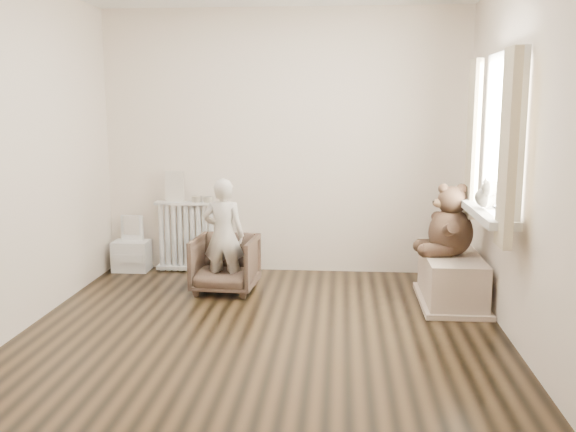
# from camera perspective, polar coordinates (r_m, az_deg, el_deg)

# --- Properties ---
(floor) EXTENTS (3.60, 3.60, 0.01)m
(floor) POSITION_cam_1_polar(r_m,az_deg,el_deg) (4.89, -2.22, -10.17)
(floor) COLOR black
(floor) RESTS_ON ground
(back_wall) EXTENTS (3.60, 0.02, 2.60)m
(back_wall) POSITION_cam_1_polar(r_m,az_deg,el_deg) (6.39, -0.34, 6.53)
(back_wall) COLOR white
(back_wall) RESTS_ON ground
(front_wall) EXTENTS (3.60, 0.02, 2.60)m
(front_wall) POSITION_cam_1_polar(r_m,az_deg,el_deg) (2.84, -6.81, 2.15)
(front_wall) COLOR white
(front_wall) RESTS_ON ground
(left_wall) EXTENTS (0.02, 3.60, 2.60)m
(left_wall) POSITION_cam_1_polar(r_m,az_deg,el_deg) (5.15, -22.71, 4.93)
(left_wall) COLOR white
(left_wall) RESTS_ON ground
(right_wall) EXTENTS (0.02, 3.60, 2.60)m
(right_wall) POSITION_cam_1_polar(r_m,az_deg,el_deg) (4.74, 19.90, 4.74)
(right_wall) COLOR white
(right_wall) RESTS_ON ground
(window) EXTENTS (0.03, 0.90, 1.10)m
(window) POSITION_cam_1_polar(r_m,az_deg,el_deg) (5.01, 18.67, 6.78)
(window) COLOR white
(window) RESTS_ON right_wall
(window_sill) EXTENTS (0.22, 1.10, 0.06)m
(window_sill) POSITION_cam_1_polar(r_m,az_deg,el_deg) (5.05, 17.32, 0.24)
(window_sill) COLOR silver
(window_sill) RESTS_ON right_wall
(curtain_left) EXTENTS (0.06, 0.26, 1.30)m
(curtain_left) POSITION_cam_1_polar(r_m,az_deg,el_deg) (4.43, 18.99, 5.64)
(curtain_left) COLOR beige
(curtain_left) RESTS_ON right_wall
(curtain_right) EXTENTS (0.06, 0.26, 1.30)m
(curtain_right) POSITION_cam_1_polar(r_m,az_deg,el_deg) (5.54, 16.13, 6.55)
(curtain_right) COLOR beige
(curtain_right) RESTS_ON right_wall
(radiator) EXTENTS (0.68, 0.13, 0.71)m
(radiator) POSITION_cam_1_polar(r_m,az_deg,el_deg) (6.55, -8.76, -1.54)
(radiator) COLOR silver
(radiator) RESTS_ON floor
(paper_doll) EXTENTS (0.19, 0.02, 0.31)m
(paper_doll) POSITION_cam_1_polar(r_m,az_deg,el_deg) (6.51, -10.05, 2.61)
(paper_doll) COLOR beige
(paper_doll) RESTS_ON radiator
(tin_a) EXTENTS (0.10, 0.10, 0.06)m
(tin_a) POSITION_cam_1_polar(r_m,az_deg,el_deg) (6.47, -8.13, 1.51)
(tin_a) COLOR #A59E8C
(tin_a) RESTS_ON radiator
(tin_b) EXTENTS (0.10, 0.10, 0.05)m
(tin_b) POSITION_cam_1_polar(r_m,az_deg,el_deg) (6.44, -7.09, 1.47)
(tin_b) COLOR #A59E8C
(tin_b) RESTS_ON radiator
(toy_vanity) EXTENTS (0.36, 0.26, 0.56)m
(toy_vanity) POSITION_cam_1_polar(r_m,az_deg,el_deg) (6.71, -13.76, -2.44)
(toy_vanity) COLOR silver
(toy_vanity) RESTS_ON floor
(armchair) EXTENTS (0.59, 0.60, 0.51)m
(armchair) POSITION_cam_1_polar(r_m,az_deg,el_deg) (5.83, -5.60, -4.26)
(armchair) COLOR #4F3A2D
(armchair) RESTS_ON floor
(child) EXTENTS (0.39, 0.27, 1.02)m
(child) POSITION_cam_1_polar(r_m,az_deg,el_deg) (5.72, -5.74, -1.72)
(child) COLOR beige
(child) RESTS_ON armchair
(toy_bench) EXTENTS (0.47, 0.88, 0.42)m
(toy_bench) POSITION_cam_1_polar(r_m,az_deg,el_deg) (5.66, 14.36, -5.55)
(toy_bench) COLOR beige
(toy_bench) RESTS_ON floor
(teddy_bear) EXTENTS (0.52, 0.42, 0.60)m
(teddy_bear) POSITION_cam_1_polar(r_m,az_deg,el_deg) (5.59, 14.29, -0.78)
(teddy_bear) COLOR #322217
(teddy_bear) RESTS_ON toy_bench
(plush_cat) EXTENTS (0.24, 0.31, 0.23)m
(plush_cat) POSITION_cam_1_polar(r_m,az_deg,el_deg) (5.05, 17.21, 1.75)
(plush_cat) COLOR gray
(plush_cat) RESTS_ON window_sill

